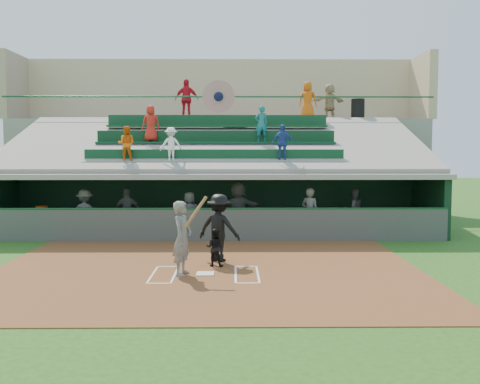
{
  "coord_description": "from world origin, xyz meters",
  "views": [
    {
      "loc": [
        0.71,
        -13.01,
        3.03
      ],
      "look_at": [
        0.9,
        3.5,
        1.8
      ],
      "focal_mm": 40.0,
      "sensor_mm": 36.0,
      "label": 1
    }
  ],
  "objects_px": {
    "water_cooler": "(42,212)",
    "trash_bin": "(358,109)",
    "catcher": "(215,247)",
    "white_table": "(41,227)",
    "home_plate": "(205,274)",
    "batter_at_plate": "(182,238)"
  },
  "relations": [
    {
      "from": "white_table",
      "to": "batter_at_plate",
      "type": "bearing_deg",
      "value": -38.83
    },
    {
      "from": "batter_at_plate",
      "to": "trash_bin",
      "type": "bearing_deg",
      "value": 60.19
    },
    {
      "from": "water_cooler",
      "to": "trash_bin",
      "type": "xyz_separation_m",
      "value": [
        12.71,
        6.42,
        4.16
      ]
    },
    {
      "from": "batter_at_plate",
      "to": "catcher",
      "type": "bearing_deg",
      "value": 53.2
    },
    {
      "from": "white_table",
      "to": "water_cooler",
      "type": "distance_m",
      "value": 0.55
    },
    {
      "from": "catcher",
      "to": "water_cooler",
      "type": "bearing_deg",
      "value": -28.25
    },
    {
      "from": "catcher",
      "to": "white_table",
      "type": "height_order",
      "value": "catcher"
    },
    {
      "from": "home_plate",
      "to": "white_table",
      "type": "height_order",
      "value": "white_table"
    },
    {
      "from": "white_table",
      "to": "water_cooler",
      "type": "bearing_deg",
      "value": -32.29
    },
    {
      "from": "batter_at_plate",
      "to": "catcher",
      "type": "xyz_separation_m",
      "value": [
        0.75,
        1.0,
        -0.42
      ]
    },
    {
      "from": "catcher",
      "to": "trash_bin",
      "type": "xyz_separation_m",
      "value": [
        6.37,
        11.43,
        4.55
      ]
    },
    {
      "from": "catcher",
      "to": "white_table",
      "type": "distance_m",
      "value": 8.17
    },
    {
      "from": "home_plate",
      "to": "trash_bin",
      "type": "relative_size",
      "value": 0.46
    },
    {
      "from": "home_plate",
      "to": "water_cooler",
      "type": "bearing_deg",
      "value": 135.86
    },
    {
      "from": "batter_at_plate",
      "to": "trash_bin",
      "type": "xyz_separation_m",
      "value": [
        7.12,
        12.43,
        4.13
      ]
    },
    {
      "from": "water_cooler",
      "to": "trash_bin",
      "type": "relative_size",
      "value": 0.44
    },
    {
      "from": "trash_bin",
      "to": "batter_at_plate",
      "type": "bearing_deg",
      "value": -119.81
    },
    {
      "from": "home_plate",
      "to": "white_table",
      "type": "distance_m",
      "value": 8.65
    },
    {
      "from": "white_table",
      "to": "trash_bin",
      "type": "distance_m",
      "value": 15.03
    },
    {
      "from": "catcher",
      "to": "water_cooler",
      "type": "relative_size",
      "value": 2.4
    },
    {
      "from": "home_plate",
      "to": "trash_bin",
      "type": "bearing_deg",
      "value": 62.04
    },
    {
      "from": "water_cooler",
      "to": "trash_bin",
      "type": "bearing_deg",
      "value": 26.81
    }
  ]
}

